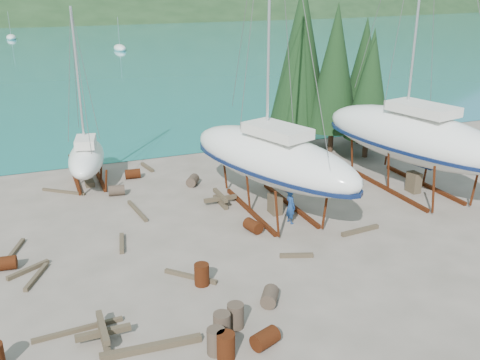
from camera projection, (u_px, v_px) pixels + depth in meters
name	position (u px, v px, depth m)	size (l,w,h in m)	color
ground	(222.00, 260.00, 22.62)	(600.00, 600.00, 0.00)	#5E554A
bay_water	(26.00, 6.00, 296.84)	(700.00, 700.00, 0.00)	teal
far_hill	(26.00, 6.00, 301.19)	(800.00, 360.00, 110.00)	#1C3319
far_house_right	(120.00, 9.00, 197.62)	(6.60, 5.60, 5.60)	beige
cypress_near_right	(335.00, 68.00, 35.50)	(3.60, 3.60, 10.00)	black
cypress_mid_right	(371.00, 84.00, 34.58)	(3.06, 3.06, 8.50)	black
cypress_back_left	(301.00, 52.00, 36.41)	(4.14, 4.14, 11.50)	black
cypress_far_right	(364.00, 72.00, 37.63)	(3.24, 3.24, 9.00)	black
moored_boat_mid	(120.00, 48.00, 95.66)	(2.00, 5.00, 6.05)	white
moored_boat_far	(11.00, 37.00, 115.42)	(2.00, 5.00, 6.05)	white
large_sailboat_near	(271.00, 157.00, 26.79)	(6.64, 11.62, 17.60)	white
large_sailboat_far	(412.00, 136.00, 29.56)	(6.00, 12.58, 19.14)	white
small_sailboat_shore	(87.00, 157.00, 30.73)	(3.12, 6.46, 9.93)	white
worker	(291.00, 206.00, 25.91)	(0.63, 0.42, 1.74)	navy
drum_1	(270.00, 297.00, 19.44)	(0.58, 0.58, 0.88)	#2D2823
drum_2	(5.00, 263.00, 21.78)	(0.58, 0.58, 0.88)	#59230F
drum_3	(226.00, 346.00, 16.53)	(0.58, 0.58, 0.88)	#59230F
drum_4	(133.00, 174.00, 32.12)	(0.58, 0.58, 0.88)	#59230F
drum_5	(222.00, 325.00, 17.55)	(0.58, 0.58, 0.88)	#2D2823
drum_6	(253.00, 226.00, 25.15)	(0.58, 0.58, 0.88)	#59230F
drum_9	(117.00, 190.00, 29.53)	(0.58, 0.58, 0.88)	#2D2823
drum_11	(193.00, 181.00, 31.01)	(0.58, 0.58, 0.88)	#2D2823
drum_12	(265.00, 339.00, 17.13)	(0.58, 0.58, 0.88)	#59230F
drum_14	(202.00, 274.00, 20.64)	(0.58, 0.58, 0.88)	#59230F
drum_16	(236.00, 316.00, 18.05)	(0.58, 0.58, 0.88)	#2D2823
drum_17	(216.00, 341.00, 16.76)	(0.58, 0.58, 0.88)	#2D2823
timber_0	(64.00, 192.00, 29.94)	(0.14, 2.71, 0.14)	#4F402D
timber_1	(360.00, 230.00, 25.15)	(0.19, 2.11, 0.19)	#4F402D
timber_3	(78.00, 330.00, 17.93)	(0.15, 3.00, 0.15)	#4F402D
timber_4	(28.00, 270.00, 21.68)	(0.17, 1.86, 0.17)	#4F402D
timber_5	(191.00, 276.00, 21.20)	(0.16, 2.31, 0.16)	#4F402D
timber_6	(147.00, 167.00, 33.91)	(0.19, 1.69, 0.19)	#4F402D
timber_7	(296.00, 255.00, 22.84)	(0.17, 1.44, 0.17)	#4F402D
timber_8	(122.00, 243.00, 23.91)	(0.19, 1.79, 0.19)	#4F402D
timber_10	(137.00, 211.00, 27.38)	(0.16, 2.78, 0.16)	#4F402D
timber_12	(36.00, 277.00, 21.16)	(0.17, 2.01, 0.17)	#4F402D
timber_16	(152.00, 347.00, 17.00)	(0.23, 3.25, 0.23)	#4F402D
timber_17	(13.00, 253.00, 23.04)	(0.16, 2.61, 0.16)	#4F402D
timber_pile_fore	(103.00, 333.00, 17.41)	(1.80, 1.80, 0.60)	#4F402D
timber_pile_aft	(220.00, 199.00, 28.34)	(1.80, 1.80, 0.60)	#4F402D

